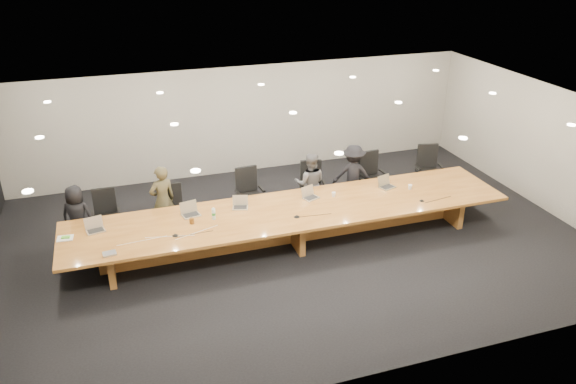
% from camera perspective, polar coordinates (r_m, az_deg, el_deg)
% --- Properties ---
extents(ground, '(12.00, 12.00, 0.00)m').
position_cam_1_polar(ground, '(11.68, 0.46, -5.04)').
color(ground, black).
rests_on(ground, ground).
extents(back_wall, '(12.00, 0.02, 2.80)m').
position_cam_1_polar(back_wall, '(14.64, -4.56, 7.28)').
color(back_wall, beige).
rests_on(back_wall, ground).
extents(conference_table, '(9.00, 1.80, 0.75)m').
position_cam_1_polar(conference_table, '(11.42, 0.47, -2.79)').
color(conference_table, brown).
rests_on(conference_table, ground).
extents(chair_far_left, '(0.56, 0.56, 1.09)m').
position_cam_1_polar(chair_far_left, '(12.10, -17.97, -2.30)').
color(chair_far_left, black).
rests_on(chair_far_left, ground).
extents(chair_left, '(0.56, 0.56, 1.07)m').
position_cam_1_polar(chair_left, '(12.03, -11.59, -1.76)').
color(chair_left, black).
rests_on(chair_left, ground).
extents(chair_mid_left, '(0.64, 0.64, 1.17)m').
position_cam_1_polar(chair_mid_left, '(12.38, -3.88, -0.19)').
color(chair_mid_left, black).
rests_on(chair_mid_left, ground).
extents(chair_mid_right, '(0.69, 0.69, 1.16)m').
position_cam_1_polar(chair_mid_right, '(12.73, 2.48, 0.56)').
color(chair_mid_right, black).
rests_on(chair_mid_right, ground).
extents(chair_right, '(0.65, 0.65, 1.19)m').
position_cam_1_polar(chair_right, '(13.32, 8.61, 1.51)').
color(chair_right, black).
rests_on(chair_right, ground).
extents(chair_far_right, '(0.73, 0.73, 1.20)m').
position_cam_1_polar(chair_far_right, '(14.01, 14.14, 2.23)').
color(chair_far_right, black).
rests_on(chair_far_right, ground).
extents(person_a, '(0.76, 0.63, 1.33)m').
position_cam_1_polar(person_a, '(11.99, -20.61, -2.35)').
color(person_a, black).
rests_on(person_a, ground).
extents(person_b, '(0.63, 0.51, 1.51)m').
position_cam_1_polar(person_b, '(11.96, -12.61, -0.82)').
color(person_b, '#3E3722').
rests_on(person_b, ground).
extents(person_c, '(0.84, 0.75, 1.44)m').
position_cam_1_polar(person_c, '(12.55, 2.25, 0.88)').
color(person_c, '#515153').
rests_on(person_c, ground).
extents(person_d, '(1.07, 0.84, 1.46)m').
position_cam_1_polar(person_d, '(13.04, 6.62, 1.74)').
color(person_d, black).
rests_on(person_d, ground).
extents(laptop_a, '(0.37, 0.30, 0.26)m').
position_cam_1_polar(laptop_a, '(11.05, -19.03, -3.21)').
color(laptop_a, '#C4AF95').
rests_on(laptop_a, conference_table).
extents(laptop_b, '(0.39, 0.32, 0.27)m').
position_cam_1_polar(laptop_b, '(11.17, -9.86, -1.76)').
color(laptop_b, tan).
rests_on(laptop_b, conference_table).
extents(laptop_c, '(0.36, 0.30, 0.24)m').
position_cam_1_polar(laptop_c, '(11.35, -4.89, -1.09)').
color(laptop_c, '#C6B697').
rests_on(laptop_c, conference_table).
extents(laptop_d, '(0.39, 0.34, 0.25)m').
position_cam_1_polar(laptop_d, '(11.72, 2.36, -0.09)').
color(laptop_d, '#C4B496').
rests_on(laptop_d, conference_table).
extents(laptop_e, '(0.39, 0.34, 0.26)m').
position_cam_1_polar(laptop_e, '(12.40, 10.09, 1.00)').
color(laptop_e, tan).
rests_on(laptop_e, conference_table).
extents(water_bottle, '(0.08, 0.08, 0.23)m').
position_cam_1_polar(water_bottle, '(10.98, -7.56, -2.23)').
color(water_bottle, silver).
rests_on(water_bottle, conference_table).
extents(amber_mug, '(0.09, 0.09, 0.11)m').
position_cam_1_polar(amber_mug, '(10.91, -9.75, -2.91)').
color(amber_mug, brown).
rests_on(amber_mug, conference_table).
extents(paper_cup_near, '(0.11, 0.11, 0.10)m').
position_cam_1_polar(paper_cup_near, '(11.87, 4.66, -0.25)').
color(paper_cup_near, silver).
rests_on(paper_cup_near, conference_table).
extents(paper_cup_far, '(0.10, 0.10, 0.10)m').
position_cam_1_polar(paper_cup_far, '(12.45, 12.29, 0.51)').
color(paper_cup_far, silver).
rests_on(paper_cup_far, conference_table).
extents(notepad, '(0.30, 0.25, 0.02)m').
position_cam_1_polar(notepad, '(11.04, -21.71, -4.39)').
color(notepad, silver).
rests_on(notepad, conference_table).
extents(lime_gadget, '(0.16, 0.11, 0.02)m').
position_cam_1_polar(lime_gadget, '(11.04, -21.66, -4.29)').
color(lime_gadget, '#62BF33').
rests_on(lime_gadget, notepad).
extents(av_box, '(0.25, 0.20, 0.03)m').
position_cam_1_polar(av_box, '(10.27, -17.68, -5.98)').
color(av_box, '#A9A9AE').
rests_on(av_box, conference_table).
extents(mic_left, '(0.15, 0.15, 0.03)m').
position_cam_1_polar(mic_left, '(10.57, -11.39, -4.30)').
color(mic_left, black).
rests_on(mic_left, conference_table).
extents(mic_center, '(0.14, 0.14, 0.03)m').
position_cam_1_polar(mic_center, '(11.01, 0.90, -2.48)').
color(mic_center, black).
rests_on(mic_center, conference_table).
extents(mic_right, '(0.11, 0.11, 0.03)m').
position_cam_1_polar(mic_right, '(11.98, 13.45, -0.84)').
color(mic_right, black).
rests_on(mic_right, conference_table).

